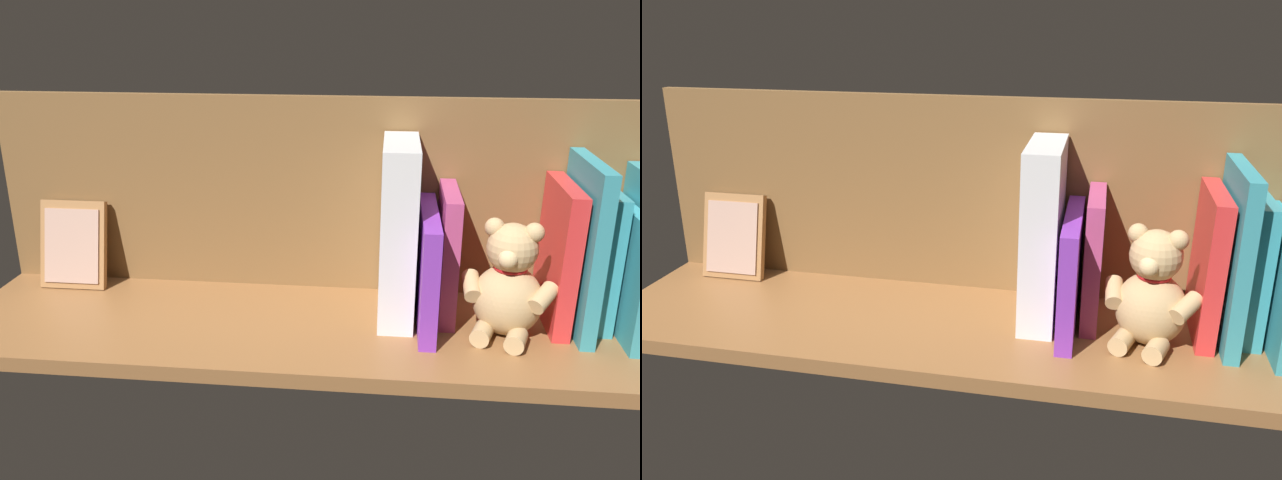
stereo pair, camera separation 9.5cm
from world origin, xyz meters
The scene contains 11 objects.
ground_plane centered at (0.00, 0.00, -1.10)cm, with size 109.35×31.36×2.20cm, color brown.
shelf_back_panel centered at (0.00, -13.43, 15.84)cm, with size 109.35×1.50×31.68cm, color brown.
book_1 centered at (-43.56, -2.74, 9.05)cm, with size 1.92×19.08×18.10cm, color teal.
book_2 centered at (-40.54, -5.43, 10.12)cm, with size 2.88×13.69×20.25cm, color teal.
book_3 centered at (-37.43, -3.35, 12.38)cm, with size 2.08×17.85×24.77cm, color teal.
book_4 centered at (-34.51, -4.35, 10.52)cm, with size 2.52×15.85×21.05cm, color red.
teddy_bear centered at (-26.88, 1.15, 7.52)cm, with size 13.13×12.96×17.08cm.
book_5 centered at (-18.66, -5.16, 9.71)cm, with size 2.41×14.24×19.42cm, color #B23F72.
book_6 centered at (-15.62, -2.12, 8.53)cm, with size 2.42×20.33×17.06cm, color purple.
dictionary_thick_white centered at (-11.22, -4.13, 13.33)cm, with size 5.14×16.09×26.66cm, color silver.
picture_frame_leaning centered at (42.51, -9.38, 7.08)cm, with size 11.07×5.11×14.49cm.
Camera 2 is at (-19.04, 87.24, 44.64)cm, focal length 36.94 mm.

